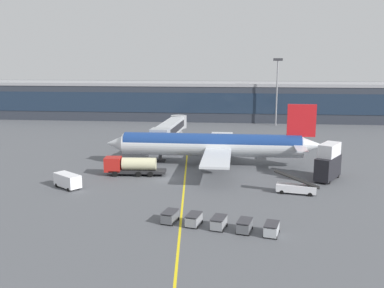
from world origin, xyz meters
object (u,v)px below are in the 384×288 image
(baggage_cart_0, at_px, (170,216))
(baggage_cart_4, at_px, (271,229))
(crew_van, at_px, (67,180))
(baggage_cart_2, at_px, (219,222))
(fuel_tanker, at_px, (131,166))
(baggage_cart_3, at_px, (245,226))
(baggage_cart_1, at_px, (194,219))
(belt_loader, at_px, (296,187))
(catering_lift, at_px, (328,162))
(main_airliner, at_px, (213,145))

(baggage_cart_0, bearing_deg, baggage_cart_4, -12.88)
(crew_van, bearing_deg, baggage_cart_2, -30.33)
(fuel_tanker, bearing_deg, crew_van, -133.91)
(baggage_cart_3, bearing_deg, baggage_cart_0, 167.12)
(baggage_cart_0, xyz_separation_m, baggage_cart_1, (3.12, -0.71, 0.00))
(baggage_cart_2, distance_m, baggage_cart_3, 3.20)
(crew_van, distance_m, baggage_cart_2, 28.88)
(belt_loader, bearing_deg, catering_lift, 53.28)
(main_airliner, xyz_separation_m, catering_lift, (20.20, -8.47, -0.99))
(catering_lift, height_order, baggage_cart_4, catering_lift)
(main_airliner, bearing_deg, fuel_tanker, -147.21)
(baggage_cart_0, xyz_separation_m, baggage_cart_4, (12.48, -2.85, 0.00))
(fuel_tanker, xyz_separation_m, crew_van, (-8.36, -8.68, -0.43))
(baggage_cart_2, bearing_deg, baggage_cart_1, 167.12)
(baggage_cart_3, bearing_deg, baggage_cart_2, 167.12)
(main_airliner, xyz_separation_m, baggage_cart_4, (8.82, -33.70, -3.27))
(crew_van, height_order, baggage_cart_3, crew_van)
(main_airliner, relative_size, baggage_cart_3, 14.49)
(crew_van, distance_m, belt_loader, 36.18)
(main_airliner, relative_size, catering_lift, 5.93)
(baggage_cart_4, bearing_deg, baggage_cart_2, 167.12)
(fuel_tanker, relative_size, baggage_cart_2, 3.74)
(main_airliner, xyz_separation_m, crew_van, (-22.34, -17.69, -2.74))
(crew_van, xyz_separation_m, baggage_cart_1, (21.80, -13.87, -0.53))
(fuel_tanker, xyz_separation_m, baggage_cart_2, (16.56, -23.26, -0.96))
(catering_lift, bearing_deg, belt_loader, -126.72)
(main_airliner, bearing_deg, baggage_cart_2, -85.42)
(fuel_tanker, bearing_deg, catering_lift, 0.89)
(baggage_cart_1, relative_size, baggage_cart_2, 1.00)
(crew_van, distance_m, baggage_cart_0, 22.86)
(main_airliner, relative_size, baggage_cart_0, 14.49)
(belt_loader, xyz_separation_m, baggage_cart_1, (-14.37, -14.54, -0.21))
(fuel_tanker, xyz_separation_m, belt_loader, (27.81, -8.01, -0.76))
(catering_lift, relative_size, baggage_cart_2, 2.44)
(fuel_tanker, distance_m, baggage_cart_0, 24.17)
(crew_van, bearing_deg, baggage_cart_1, -32.46)
(main_airliner, distance_m, crew_van, 28.62)
(crew_van, bearing_deg, baggage_cart_3, -28.61)
(main_airliner, height_order, baggage_cart_1, main_airliner)
(baggage_cart_3, bearing_deg, main_airliner, 99.81)
(main_airliner, distance_m, fuel_tanker, 16.79)
(baggage_cart_4, bearing_deg, baggage_cart_1, 167.12)
(fuel_tanker, height_order, belt_loader, belt_loader)
(baggage_cart_2, relative_size, baggage_cart_3, 1.00)
(fuel_tanker, bearing_deg, baggage_cart_4, -47.27)
(fuel_tanker, distance_m, crew_van, 12.06)
(crew_van, height_order, baggage_cart_0, crew_van)
(main_airliner, bearing_deg, catering_lift, -22.75)
(belt_loader, bearing_deg, main_airliner, 129.11)
(catering_lift, height_order, belt_loader, catering_lift)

